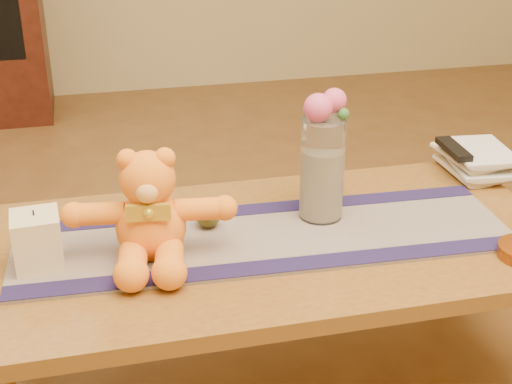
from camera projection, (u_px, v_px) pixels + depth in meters
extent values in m
plane|color=brown|center=(274.00, 384.00, 1.97)|extent=(5.50, 5.50, 0.00)
cube|color=brown|center=(276.00, 245.00, 1.78)|extent=(1.40, 0.70, 0.04)
cylinder|color=brown|center=(22.00, 293.00, 2.00)|extent=(0.07, 0.07, 0.41)
cylinder|color=brown|center=(449.00, 240.00, 2.27)|extent=(0.07, 0.07, 0.41)
cube|color=#1D1A4A|center=(265.00, 237.00, 1.77)|extent=(1.21, 0.40, 0.01)
cube|color=#1D1642|center=(278.00, 266.00, 1.64)|extent=(1.20, 0.11, 0.00)
cube|color=#1D1642|center=(254.00, 209.00, 1.90)|extent=(1.20, 0.11, 0.00)
cube|color=beige|center=(37.00, 240.00, 1.62)|extent=(0.11, 0.11, 0.12)
cylinder|color=black|center=(33.00, 213.00, 1.59)|extent=(0.00, 0.00, 0.01)
cylinder|color=silver|center=(322.00, 169.00, 1.81)|extent=(0.11, 0.11, 0.26)
cylinder|color=beige|center=(322.00, 183.00, 1.83)|extent=(0.09, 0.09, 0.18)
sphere|color=#DE4E81|center=(318.00, 108.00, 1.73)|extent=(0.07, 0.07, 0.07)
sphere|color=#DE4E81|center=(334.00, 100.00, 1.74)|extent=(0.06, 0.06, 0.06)
sphere|color=#4D69A8|center=(324.00, 104.00, 1.77)|extent=(0.04, 0.04, 0.04)
sphere|color=#4D69A8|center=(310.00, 110.00, 1.76)|extent=(0.04, 0.04, 0.04)
sphere|color=#33662D|center=(343.00, 114.00, 1.74)|extent=(0.03, 0.03, 0.03)
sphere|color=#474317|center=(208.00, 215.00, 1.80)|extent=(0.07, 0.07, 0.06)
imported|color=beige|center=(449.00, 171.00, 2.11)|extent=(0.17, 0.22, 0.02)
imported|color=beige|center=(452.00, 166.00, 2.10)|extent=(0.19, 0.24, 0.02)
imported|color=beige|center=(448.00, 159.00, 2.10)|extent=(0.18, 0.23, 0.02)
imported|color=beige|center=(453.00, 153.00, 2.09)|extent=(0.19, 0.24, 0.02)
cube|color=black|center=(454.00, 149.00, 2.07)|extent=(0.05, 0.16, 0.02)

